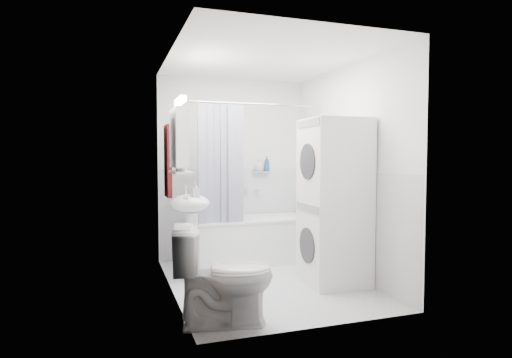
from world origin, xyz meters
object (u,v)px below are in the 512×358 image
object	(u,v)px
bathtub	(251,237)
sink	(190,217)
washer_dryer	(334,202)
toilet	(224,276)

from	to	relation	value
bathtub	sink	size ratio (longest dim) A/B	1.44
washer_dryer	toilet	xyz separation A→B (m)	(-1.40, -0.72, -0.48)
sink	washer_dryer	bearing A→B (deg)	-23.04
bathtub	washer_dryer	size ratio (longest dim) A/B	0.85
bathtub	toilet	world-z (taller)	toilet
sink	toilet	size ratio (longest dim) A/B	1.29
bathtub	sink	bearing A→B (deg)	-146.33
bathtub	washer_dryer	bearing A→B (deg)	-65.45
bathtub	washer_dryer	distance (m)	1.43
sink	toilet	world-z (taller)	sink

